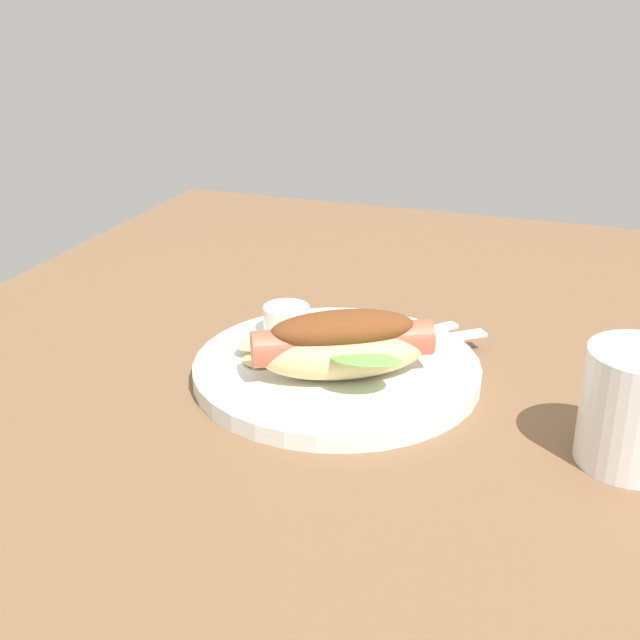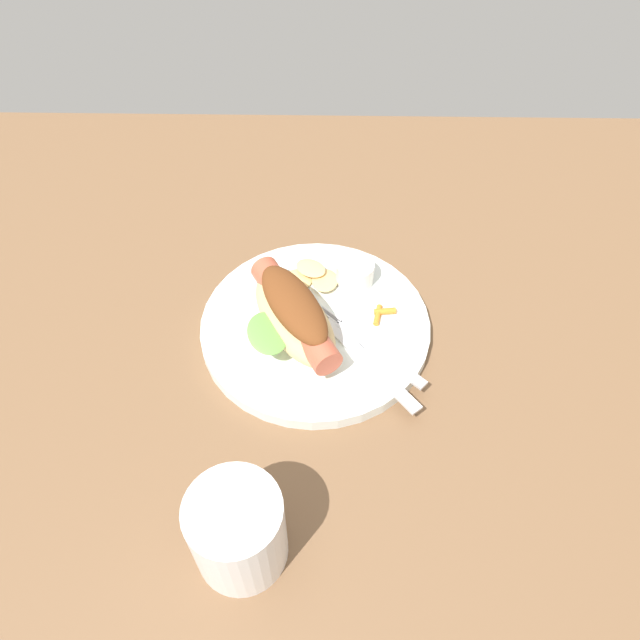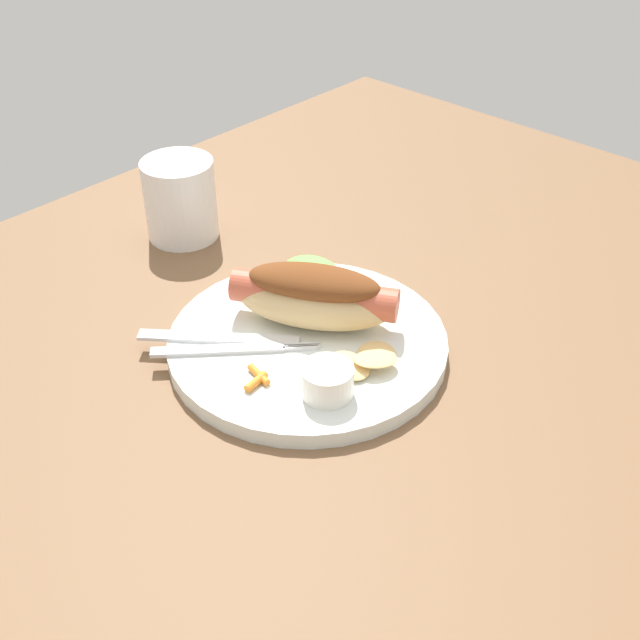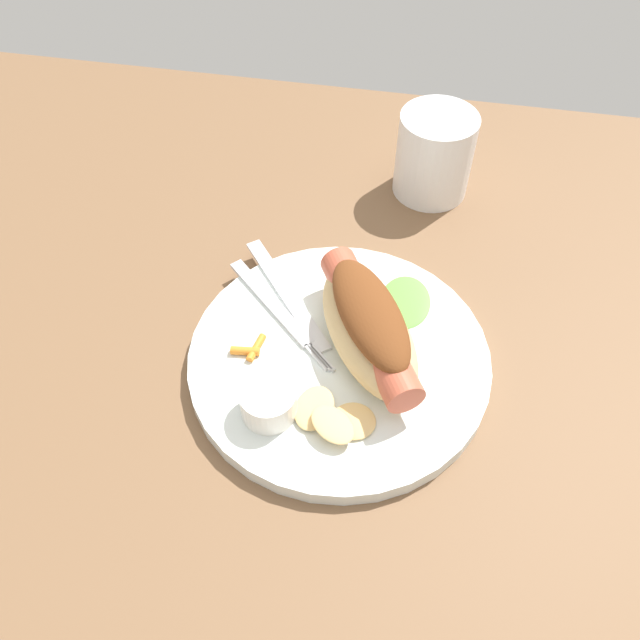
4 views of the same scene
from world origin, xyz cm
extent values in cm
cube|color=brown|center=(0.00, 0.00, -0.90)|extent=(120.00, 90.00, 1.80)
cylinder|color=white|center=(-0.73, 0.90, 0.80)|extent=(26.44, 26.44, 1.60)
ellipsoid|color=#DBB77A|center=(1.54, 2.18, 3.87)|extent=(13.02, 16.27, 4.54)
cylinder|color=#C1563D|center=(1.54, 2.18, 4.66)|extent=(10.68, 15.56, 3.25)
ellipsoid|color=brown|center=(1.54, 2.18, 6.13)|extent=(10.50, 13.51, 2.91)
ellipsoid|color=#6BB74C|center=(4.26, 5.15, 4.78)|extent=(5.39, 6.67, 1.39)
cylinder|color=white|center=(-5.38, -5.86, 3.00)|extent=(4.58, 4.58, 2.79)
cube|color=silver|center=(-7.97, 5.45, 1.80)|extent=(9.79, 9.32, 0.40)
cube|color=silver|center=(-2.63, -0.20, 1.80)|extent=(2.54, 2.41, 0.40)
cube|color=silver|center=(-2.32, 0.13, 1.80)|extent=(2.54, 2.41, 0.40)
cube|color=silver|center=(-2.01, 0.46, 1.80)|extent=(2.54, 2.41, 0.40)
cube|color=silver|center=(-6.73, 6.76, 1.78)|extent=(10.61, 12.79, 0.36)
ellipsoid|color=#E8BF77|center=(1.53, -5.64, 1.85)|extent=(3.91, 3.79, 0.50)
ellipsoid|color=#E8BF77|center=(-1.78, -5.21, 2.15)|extent=(3.71, 4.61, 0.96)
ellipsoid|color=#E8BF77|center=(0.30, -6.74, 2.69)|extent=(4.89, 4.64, 0.84)
cylinder|color=orange|center=(-7.95, 0.21, 1.94)|extent=(1.21, 2.88, 0.67)
cylinder|color=orange|center=(-8.80, -0.56, 1.97)|extent=(2.59, 1.03, 0.75)
cylinder|color=white|center=(5.22, 26.49, 4.63)|extent=(8.18, 8.18, 9.26)
camera|label=1|loc=(64.45, 22.10, 34.99)|focal=46.46mm
camera|label=2|loc=(-2.06, 45.51, 55.36)|focal=34.07mm
camera|label=3|loc=(-44.45, -41.15, 48.30)|focal=45.54mm
camera|label=4|loc=(3.79, -32.48, 48.07)|focal=36.85mm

